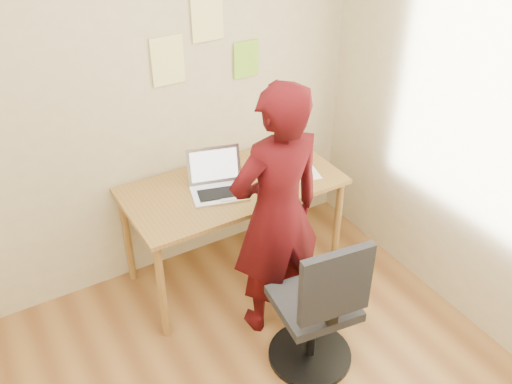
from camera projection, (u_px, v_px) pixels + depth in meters
room at (248, 271)px, 2.05m from camera, size 3.58×3.58×2.78m
desk at (233, 195)px, 3.71m from camera, size 1.40×0.70×0.74m
laptop at (218, 183)px, 3.57m from camera, size 0.41×0.38×0.25m
paper_sheet at (297, 168)px, 3.82m from camera, size 0.30×0.38×0.00m
phone at (266, 193)px, 3.56m from camera, size 0.11×0.14×0.01m
wall_note_left at (168, 61)px, 3.41m from camera, size 0.21×0.00×0.30m
wall_note_mid at (207, 16)px, 3.40m from camera, size 0.21×0.00×0.30m
wall_note_right at (246, 59)px, 3.69m from camera, size 0.18×0.00×0.24m
office_chair at (319, 314)px, 3.16m from camera, size 0.50×0.50×0.96m
person at (277, 214)px, 3.25m from camera, size 0.60×0.39×1.63m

